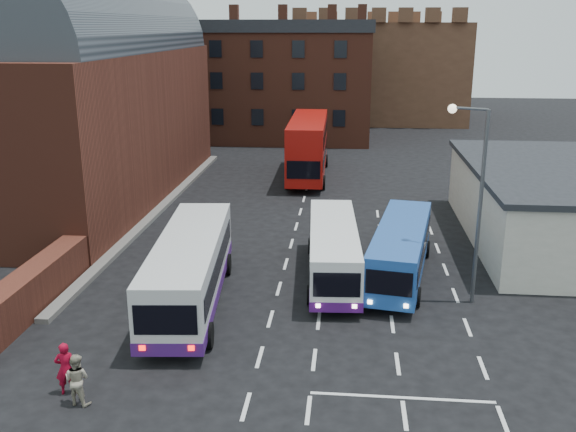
# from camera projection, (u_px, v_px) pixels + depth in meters

# --- Properties ---
(ground) EXTENTS (180.00, 180.00, 0.00)m
(ground) POSITION_uv_depth(u_px,v_px,m) (263.00, 347.00, 24.24)
(ground) COLOR black
(railway_station) EXTENTS (12.00, 28.00, 16.00)m
(railway_station) POSITION_uv_depth(u_px,v_px,m) (77.00, 87.00, 43.52)
(railway_station) COLOR #602B1E
(railway_station) RESTS_ON ground
(forecourt_wall) EXTENTS (1.20, 10.00, 1.80)m
(forecourt_wall) POSITION_uv_depth(u_px,v_px,m) (28.00, 293.00, 26.83)
(forecourt_wall) COLOR #602B1E
(forecourt_wall) RESTS_ON ground
(cream_building) EXTENTS (10.40, 16.40, 4.25)m
(cream_building) POSITION_uv_depth(u_px,v_px,m) (563.00, 204.00, 35.60)
(cream_building) COLOR beige
(cream_building) RESTS_ON ground
(brick_terrace) EXTENTS (22.00, 10.00, 11.00)m
(brick_terrace) POSITION_uv_depth(u_px,v_px,m) (264.00, 87.00, 67.11)
(brick_terrace) COLOR brown
(brick_terrace) RESTS_ON ground
(castle_keep) EXTENTS (22.00, 22.00, 12.00)m
(castle_keep) POSITION_uv_depth(u_px,v_px,m) (374.00, 70.00, 84.94)
(castle_keep) COLOR brown
(castle_keep) RESTS_ON ground
(bus_white_outbound) EXTENTS (3.58, 11.29, 3.03)m
(bus_white_outbound) POSITION_uv_depth(u_px,v_px,m) (190.00, 266.00, 27.45)
(bus_white_outbound) COLOR silver
(bus_white_outbound) RESTS_ON ground
(bus_white_inbound) EXTENTS (2.83, 9.67, 2.61)m
(bus_white_inbound) POSITION_uv_depth(u_px,v_px,m) (333.00, 248.00, 30.38)
(bus_white_inbound) COLOR white
(bus_white_inbound) RESTS_ON ground
(bus_blue) EXTENTS (3.76, 9.76, 2.60)m
(bus_blue) POSITION_uv_depth(u_px,v_px,m) (401.00, 248.00, 30.40)
(bus_blue) COLOR #1E4DA2
(bus_blue) RESTS_ON ground
(bus_red_double) EXTENTS (3.10, 11.83, 4.72)m
(bus_red_double) POSITION_uv_depth(u_px,v_px,m) (308.00, 147.00, 50.42)
(bus_red_double) COLOR #A10F0A
(bus_red_double) RESTS_ON ground
(street_lamp) EXTENTS (1.61, 0.88, 8.55)m
(street_lamp) POSITION_uv_depth(u_px,v_px,m) (475.00, 187.00, 26.81)
(street_lamp) COLOR #4F5256
(street_lamp) RESTS_ON ground
(pedestrian_red) EXTENTS (0.77, 0.62, 1.83)m
(pedestrian_red) POSITION_uv_depth(u_px,v_px,m) (65.00, 368.00, 20.94)
(pedestrian_red) COLOR maroon
(pedestrian_red) RESTS_ON ground
(pedestrian_beige) EXTENTS (0.96, 0.81, 1.73)m
(pedestrian_beige) POSITION_uv_depth(u_px,v_px,m) (77.00, 379.00, 20.38)
(pedestrian_beige) COLOR #A0977F
(pedestrian_beige) RESTS_ON ground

